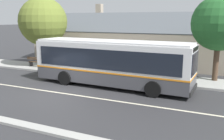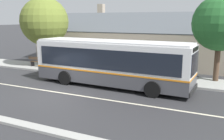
# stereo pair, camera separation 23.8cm
# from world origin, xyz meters

# --- Properties ---
(ground_plane) EXTENTS (300.00, 300.00, 0.00)m
(ground_plane) POSITION_xyz_m (0.00, 0.00, 0.00)
(ground_plane) COLOR #2D2D30
(sidewalk_far) EXTENTS (60.00, 3.00, 0.15)m
(sidewalk_far) POSITION_xyz_m (0.00, 6.00, 0.07)
(sidewalk_far) COLOR #9E9E99
(sidewalk_far) RESTS_ON ground
(lane_divider_stripe) EXTENTS (60.00, 0.16, 0.01)m
(lane_divider_stripe) POSITION_xyz_m (0.00, 0.00, 0.00)
(lane_divider_stripe) COLOR beige
(lane_divider_stripe) RESTS_ON ground
(community_building) EXTENTS (24.74, 9.09, 6.28)m
(community_building) POSITION_xyz_m (2.06, 13.87, 1.75)
(community_building) COLOR tan
(community_building) RESTS_ON ground
(transit_bus) EXTENTS (11.11, 3.05, 3.12)m
(transit_bus) POSITION_xyz_m (2.40, 2.90, 1.68)
(transit_bus) COLOR #47474C
(transit_bus) RESTS_ON ground
(bench_by_building) EXTENTS (1.66, 0.51, 0.94)m
(bench_by_building) POSITION_xyz_m (-6.60, 5.64, 0.57)
(bench_by_building) COLOR brown
(bench_by_building) RESTS_ON sidewalk_far
(street_tree_primary) EXTENTS (3.88, 3.88, 6.20)m
(street_tree_primary) POSITION_xyz_m (8.88, 6.89, 4.24)
(street_tree_primary) COLOR #4C3828
(street_tree_primary) RESTS_ON ground
(street_tree_secondary) EXTENTS (4.47, 4.47, 6.55)m
(street_tree_secondary) POSITION_xyz_m (-6.24, 6.52, 4.30)
(street_tree_secondary) COLOR #4C3828
(street_tree_secondary) RESTS_ON ground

